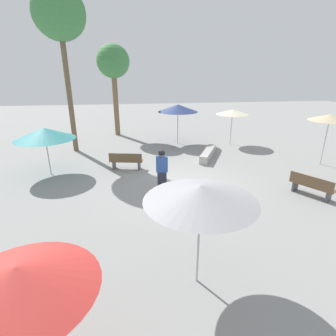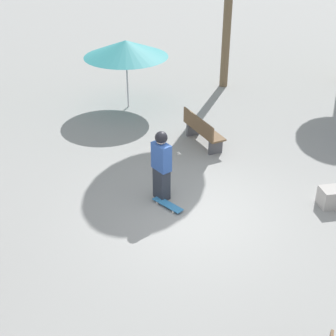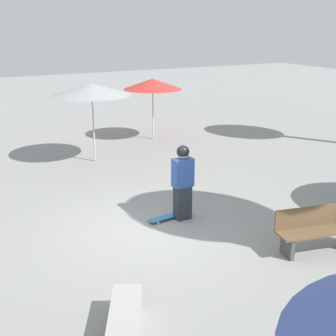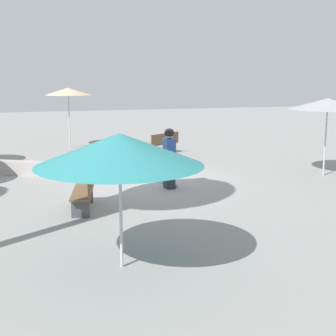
% 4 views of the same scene
% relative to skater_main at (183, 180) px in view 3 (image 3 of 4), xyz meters
% --- Properties ---
extents(ground_plane, '(60.00, 60.00, 0.00)m').
position_rel_skater_main_xyz_m(ground_plane, '(-0.18, 0.88, -0.90)').
color(ground_plane, gray).
extents(skater_main, '(0.28, 0.44, 1.67)m').
position_rel_skater_main_xyz_m(skater_main, '(0.00, 0.00, 0.00)').
color(skater_main, '#282D38').
rests_on(skater_main, ground_plane).
extents(skateboard, '(0.30, 0.82, 0.07)m').
position_rel_skater_main_xyz_m(skateboard, '(0.11, 0.37, -0.84)').
color(skateboard, teal).
rests_on(skateboard, ground_plane).
extents(bench_far, '(0.75, 1.66, 0.85)m').
position_rel_skater_main_xyz_m(bench_far, '(-2.50, -1.46, -0.47)').
color(bench_far, '#47474C').
rests_on(bench_far, ground_plane).
extents(shade_umbrella_red, '(2.10, 2.10, 2.21)m').
position_rel_skater_main_xyz_m(shade_umbrella_red, '(6.83, -2.69, 1.12)').
color(shade_umbrella_red, '#B7B7BC').
rests_on(shade_umbrella_red, ground_plane).
extents(shade_umbrella_grey, '(2.36, 2.36, 2.39)m').
position_rel_skater_main_xyz_m(shade_umbrella_grey, '(5.12, 0.18, 1.32)').
color(shade_umbrella_grey, '#B7B7BC').
rests_on(shade_umbrella_grey, ground_plane).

